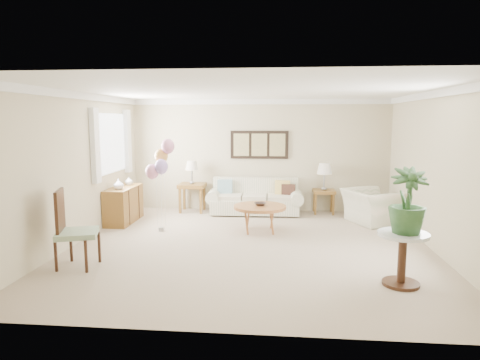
{
  "coord_description": "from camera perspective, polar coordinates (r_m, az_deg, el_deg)",
  "views": [
    {
      "loc": [
        0.49,
        -7.0,
        2.13
      ],
      "look_at": [
        -0.23,
        0.6,
        1.05
      ],
      "focal_mm": 32.0,
      "sensor_mm": 36.0,
      "label": 1
    }
  ],
  "objects": [
    {
      "name": "accent_chair",
      "position": [
        6.67,
        -21.57,
        -5.87
      ],
      "size": [
        0.7,
        0.7,
        1.14
      ],
      "color": "#8CA481",
      "rests_on": "ground"
    },
    {
      "name": "vase_white",
      "position": [
        8.92,
        -15.88,
        -0.55
      ],
      "size": [
        0.24,
        0.24,
        0.21
      ],
      "primitive_type": "imported",
      "rotation": [
        0.0,
        0.0,
        -0.25
      ],
      "color": "silver",
      "rests_on": "credenza"
    },
    {
      "name": "vase_sage",
      "position": [
        9.47,
        -14.59,
        -0.13
      ],
      "size": [
        0.18,
        0.18,
        0.17
      ],
      "primitive_type": "imported",
      "rotation": [
        0.0,
        0.0,
        -0.07
      ],
      "color": "#BDBDBD",
      "rests_on": "credenza"
    },
    {
      "name": "ground_plane",
      "position": [
        7.34,
        1.36,
        -8.83
      ],
      "size": [
        6.0,
        6.0,
        0.0
      ],
      "primitive_type": "plane",
      "color": "tan"
    },
    {
      "name": "sofa",
      "position": [
        9.78,
        2.02,
        -2.65
      ],
      "size": [
        2.19,
        0.86,
        0.8
      ],
      "color": "beige",
      "rests_on": "ground"
    },
    {
      "name": "lamp_right",
      "position": [
        9.87,
        11.21,
        1.37
      ],
      "size": [
        0.35,
        0.35,
        0.61
      ],
      "color": "gray",
      "rests_on": "end_table_right"
    },
    {
      "name": "room_shell",
      "position": [
        7.14,
        0.58,
        4.0
      ],
      "size": [
        6.04,
        6.04,
        2.6
      ],
      "color": "#C3B698",
      "rests_on": "ground"
    },
    {
      "name": "coffee_table",
      "position": [
        8.17,
        2.66,
        -3.71
      ],
      "size": [
        1.0,
        1.0,
        0.51
      ],
      "color": "#AA5C39",
      "rests_on": "ground"
    },
    {
      "name": "armchair",
      "position": [
        9.28,
        17.16,
        -3.41
      ],
      "size": [
        1.27,
        1.34,
        0.69
      ],
      "primitive_type": "imported",
      "rotation": [
        0.0,
        0.0,
        1.98
      ],
      "color": "beige",
      "rests_on": "ground"
    },
    {
      "name": "side_table",
      "position": [
        5.93,
        20.88,
        -8.19
      ],
      "size": [
        0.65,
        0.65,
        0.7
      ],
      "color": "silver",
      "rests_on": "ground"
    },
    {
      "name": "credenza",
      "position": [
        9.27,
        -15.24,
        -3.18
      ],
      "size": [
        0.46,
        1.2,
        0.74
      ],
      "color": "brown",
      "rests_on": "ground"
    },
    {
      "name": "end_table_right",
      "position": [
        9.95,
        11.12,
        -1.81
      ],
      "size": [
        0.5,
        0.45,
        0.54
      ],
      "color": "brown",
      "rests_on": "ground"
    },
    {
      "name": "balloon_cluster",
      "position": [
        8.22,
        -10.53,
        2.56
      ],
      "size": [
        0.52,
        0.46,
        1.78
      ],
      "color": "gray",
      "rests_on": "ground"
    },
    {
      "name": "decor_bowl",
      "position": [
        8.17,
        2.71,
        -3.22
      ],
      "size": [
        0.26,
        0.26,
        0.06
      ],
      "primitive_type": "imported",
      "rotation": [
        0.0,
        0.0,
        0.12
      ],
      "color": "#31241F",
      "rests_on": "coffee_table"
    },
    {
      "name": "potted_plant",
      "position": [
        5.78,
        21.47,
        -2.58
      ],
      "size": [
        0.49,
        0.49,
        0.84
      ],
      "primitive_type": "imported",
      "rotation": [
        0.0,
        0.0,
        0.05
      ],
      "color": "#234D24",
      "rests_on": "side_table"
    },
    {
      "name": "lamp_left",
      "position": [
        9.92,
        -6.44,
        1.83
      ],
      "size": [
        0.3,
        0.3,
        0.53
      ],
      "color": "gray",
      "rests_on": "end_table_left"
    },
    {
      "name": "wall_art_triptych",
      "position": [
        10.0,
        2.59,
        4.71
      ],
      "size": [
        1.35,
        0.06,
        0.65
      ],
      "color": "black",
      "rests_on": "ground"
    },
    {
      "name": "end_table_left",
      "position": [
        9.99,
        -6.4,
        -1.09
      ],
      "size": [
        0.6,
        0.55,
        0.66
      ],
      "color": "brown",
      "rests_on": "ground"
    }
  ]
}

